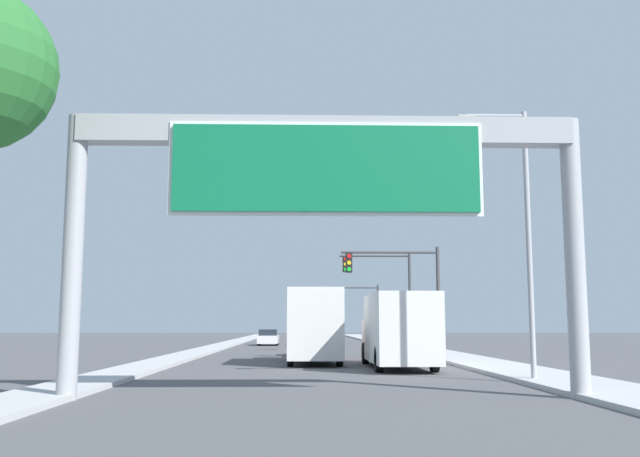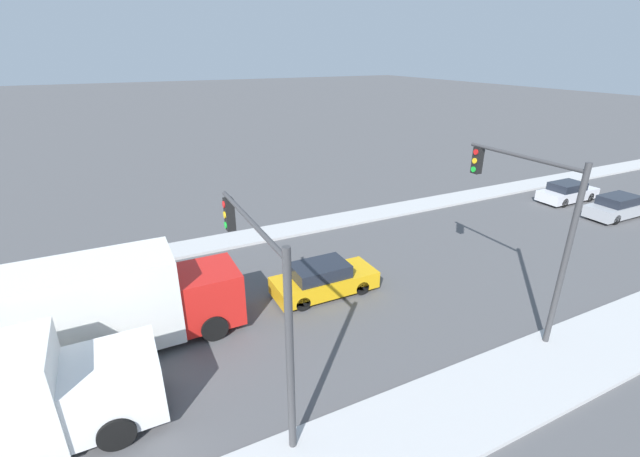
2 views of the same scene
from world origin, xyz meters
The scene contains 12 objects.
sidewalk_right centered at (7.75, 60.00, 0.07)m, with size 3.00×120.00×0.15m.
median_strip_left centered at (-7.25, 60.00, 0.07)m, with size 2.00×120.00×0.15m.
sign_gantry centered at (0.00, 17.89, 5.64)m, with size 13.41×0.73×7.25m.
car_mid_left centered at (0.00, 63.51, 0.69)m, with size 1.74×4.68×1.45m.
car_mid_right centered at (-3.50, 63.46, 0.66)m, with size 1.76×4.46×1.39m.
car_near_center centered at (0.00, 42.34, 0.70)m, with size 1.80×4.58×1.48m.
truck_box_primary centered at (0.00, 34.14, 1.75)m, with size 2.47×8.05×3.46m.
truck_box_secondary centered at (3.50, 30.39, 1.59)m, with size 2.47×8.77×3.11m.
traffic_light_near_intersection centered at (5.00, 38.00, 4.13)m, with size 5.33×0.32×6.01m.
traffic_light_mid_block centered at (5.27, 48.00, 4.56)m, with size 4.87×0.32×6.76m.
traffic_light_far_intersection centered at (5.47, 68.00, 3.77)m, with size 3.90×0.32×5.61m.
street_lamp_right centered at (6.59, 22.88, 5.23)m, with size 2.34×0.28×8.97m.
Camera 1 is at (-0.65, -0.18, 1.88)m, focal length 40.00 mm.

